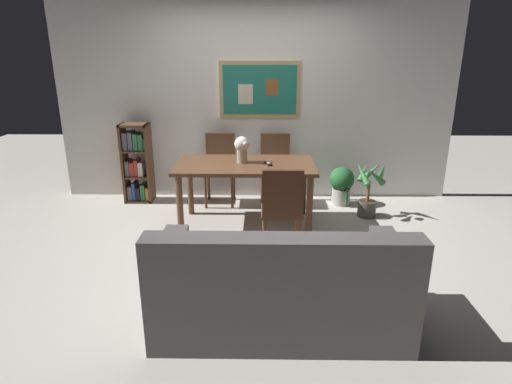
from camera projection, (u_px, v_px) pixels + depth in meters
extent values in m
plane|color=#B7B2A8|center=(253.00, 246.00, 4.49)|extent=(12.00, 12.00, 0.00)
cube|color=silver|center=(256.00, 101.00, 5.66)|extent=(5.20, 0.10, 2.60)
cube|color=tan|center=(260.00, 90.00, 5.55)|extent=(1.05, 0.02, 0.72)
cube|color=#1E7260|center=(260.00, 90.00, 5.53)|extent=(0.95, 0.01, 0.62)
cube|color=beige|center=(246.00, 94.00, 5.55)|extent=(0.19, 0.00, 0.25)
cube|color=brown|center=(272.00, 87.00, 5.51)|extent=(0.16, 0.00, 0.20)
cube|color=brown|center=(245.00, 165.00, 4.79)|extent=(1.54, 0.84, 0.04)
cylinder|color=brown|center=(180.00, 207.00, 4.60)|extent=(0.07, 0.07, 0.70)
cylinder|color=brown|center=(309.00, 207.00, 4.58)|extent=(0.07, 0.07, 0.70)
cylinder|color=brown|center=(190.00, 187.00, 5.25)|extent=(0.07, 0.07, 0.70)
cylinder|color=brown|center=(304.00, 187.00, 5.23)|extent=(0.07, 0.07, 0.70)
cube|color=brown|center=(275.00, 172.00, 5.54)|extent=(0.40, 0.40, 0.03)
cube|color=#C6B299|center=(275.00, 170.00, 5.53)|extent=(0.36, 0.36, 0.03)
cylinder|color=brown|center=(287.00, 185.00, 5.77)|extent=(0.04, 0.04, 0.42)
cylinder|color=brown|center=(262.00, 185.00, 5.78)|extent=(0.04, 0.04, 0.42)
cylinder|color=brown|center=(289.00, 193.00, 5.45)|extent=(0.04, 0.04, 0.42)
cylinder|color=brown|center=(262.00, 193.00, 5.46)|extent=(0.04, 0.04, 0.42)
cube|color=brown|center=(275.00, 151.00, 5.64)|extent=(0.38, 0.04, 0.46)
cube|color=brown|center=(275.00, 136.00, 5.57)|extent=(0.38, 0.05, 0.06)
cube|color=brown|center=(220.00, 172.00, 5.56)|extent=(0.40, 0.40, 0.03)
cube|color=#C6B299|center=(220.00, 170.00, 5.55)|extent=(0.36, 0.36, 0.03)
cylinder|color=brown|center=(234.00, 184.00, 5.79)|extent=(0.04, 0.04, 0.42)
cylinder|color=brown|center=(209.00, 184.00, 5.80)|extent=(0.04, 0.04, 0.42)
cylinder|color=brown|center=(232.00, 193.00, 5.47)|extent=(0.04, 0.04, 0.42)
cylinder|color=brown|center=(206.00, 192.00, 5.48)|extent=(0.04, 0.04, 0.42)
cube|color=brown|center=(220.00, 150.00, 5.66)|extent=(0.38, 0.04, 0.46)
cube|color=brown|center=(220.00, 135.00, 5.59)|extent=(0.38, 0.05, 0.06)
cube|color=brown|center=(282.00, 212.00, 4.21)|extent=(0.40, 0.40, 0.03)
cube|color=#C6B299|center=(282.00, 209.00, 4.20)|extent=(0.36, 0.36, 0.03)
cylinder|color=brown|center=(264.00, 240.00, 4.13)|extent=(0.04, 0.04, 0.42)
cylinder|color=brown|center=(300.00, 240.00, 4.12)|extent=(0.04, 0.04, 0.42)
cylinder|color=brown|center=(264.00, 226.00, 4.45)|extent=(0.04, 0.04, 0.42)
cylinder|color=brown|center=(297.00, 226.00, 4.44)|extent=(0.04, 0.04, 0.42)
cube|color=brown|center=(283.00, 194.00, 3.97)|extent=(0.38, 0.04, 0.46)
cube|color=brown|center=(283.00, 173.00, 3.90)|extent=(0.38, 0.05, 0.06)
cube|color=#514C4C|center=(280.00, 298.00, 3.18)|extent=(1.80, 0.84, 0.40)
cube|color=#514C4C|center=(283.00, 269.00, 2.75)|extent=(1.80, 0.20, 0.44)
cube|color=#514C4C|center=(168.00, 260.00, 3.10)|extent=(0.18, 0.80, 0.22)
cube|color=#514C4C|center=(394.00, 262.00, 3.07)|extent=(0.18, 0.80, 0.22)
cube|color=maroon|center=(215.00, 266.00, 2.90)|extent=(0.32, 0.16, 0.33)
cube|color=maroon|center=(282.00, 267.00, 2.90)|extent=(0.32, 0.16, 0.33)
cube|color=maroon|center=(349.00, 267.00, 2.89)|extent=(0.32, 0.16, 0.33)
cube|color=brown|center=(125.00, 163.00, 5.66)|extent=(0.03, 0.28, 1.04)
cube|color=brown|center=(150.00, 163.00, 5.65)|extent=(0.03, 0.28, 1.04)
cube|color=brown|center=(141.00, 199.00, 5.82)|extent=(0.36, 0.28, 0.03)
cube|color=brown|center=(134.00, 125.00, 5.49)|extent=(0.36, 0.28, 0.03)
cube|color=brown|center=(138.00, 176.00, 5.71)|extent=(0.30, 0.28, 0.02)
cube|color=brown|center=(136.00, 150.00, 5.60)|extent=(0.30, 0.28, 0.02)
cube|color=#595960|center=(132.00, 192.00, 5.78)|extent=(0.06, 0.22, 0.19)
cube|color=#2D4C8C|center=(136.00, 190.00, 5.77)|extent=(0.04, 0.22, 0.24)
cube|color=black|center=(140.00, 192.00, 5.78)|extent=(0.06, 0.22, 0.17)
cube|color=#337247|center=(145.00, 191.00, 5.78)|extent=(0.06, 0.22, 0.21)
cube|color=gold|center=(150.00, 192.00, 5.78)|extent=(0.06, 0.22, 0.17)
cube|color=#595960|center=(129.00, 168.00, 5.68)|extent=(0.05, 0.22, 0.21)
cube|color=#B2332D|center=(134.00, 168.00, 5.68)|extent=(0.06, 0.22, 0.19)
cube|color=#B2332D|center=(138.00, 167.00, 5.67)|extent=(0.04, 0.22, 0.22)
cube|color=beige|center=(142.00, 168.00, 5.68)|extent=(0.06, 0.22, 0.19)
cube|color=#595960|center=(127.00, 141.00, 5.56)|extent=(0.06, 0.22, 0.23)
cube|color=#595960|center=(132.00, 140.00, 5.56)|extent=(0.06, 0.22, 0.24)
cube|color=#337247|center=(137.00, 141.00, 5.56)|extent=(0.06, 0.22, 0.22)
cube|color=#337247|center=(142.00, 142.00, 5.56)|extent=(0.06, 0.22, 0.21)
cube|color=#337247|center=(147.00, 143.00, 5.57)|extent=(0.05, 0.22, 0.16)
cylinder|color=#B2ADA3|center=(341.00, 196.00, 5.65)|extent=(0.24, 0.24, 0.22)
cylinder|color=#332319|center=(341.00, 189.00, 5.62)|extent=(0.21, 0.21, 0.02)
sphere|color=#235B2D|center=(342.00, 179.00, 5.58)|extent=(0.32, 0.32, 0.32)
cylinder|color=#235B2D|center=(347.00, 196.00, 5.51)|extent=(0.03, 0.03, 0.20)
cylinder|color=#235B2D|center=(349.00, 191.00, 5.71)|extent=(0.03, 0.03, 0.22)
cylinder|color=#4C4742|center=(367.00, 209.00, 5.24)|extent=(0.22, 0.22, 0.20)
cylinder|color=#332319|center=(367.00, 202.00, 5.21)|extent=(0.20, 0.20, 0.02)
cylinder|color=brown|center=(368.00, 191.00, 5.17)|extent=(0.04, 0.04, 0.26)
cone|color=#387F3D|center=(382.00, 172.00, 5.08)|extent=(0.11, 0.30, 0.30)
cone|color=#387F3D|center=(372.00, 171.00, 5.18)|extent=(0.23, 0.18, 0.25)
cone|color=#387F3D|center=(363.00, 173.00, 5.15)|extent=(0.19, 0.21, 0.22)
cone|color=#387F3D|center=(362.00, 173.00, 5.04)|extent=(0.20, 0.26, 0.28)
cone|color=#387F3D|center=(376.00, 176.00, 4.99)|extent=(0.27, 0.16, 0.24)
cylinder|color=tan|center=(242.00, 156.00, 4.80)|extent=(0.12, 0.12, 0.15)
sphere|color=silver|center=(242.00, 144.00, 4.76)|extent=(0.17, 0.17, 0.17)
sphere|color=silver|center=(239.00, 142.00, 4.81)|extent=(0.05, 0.05, 0.05)
sphere|color=silver|center=(245.00, 144.00, 4.70)|extent=(0.06, 0.06, 0.06)
sphere|color=silver|center=(248.00, 143.00, 4.77)|extent=(0.06, 0.06, 0.06)
cube|color=black|center=(268.00, 164.00, 4.74)|extent=(0.09, 0.16, 0.02)
cube|color=gray|center=(268.00, 163.00, 4.74)|extent=(0.06, 0.10, 0.00)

